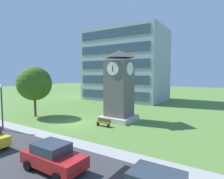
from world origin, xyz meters
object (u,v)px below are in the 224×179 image
(clock_tower, at_px, (119,90))
(parked_car_red, at_px, (53,157))
(park_bench, at_px, (104,122))
(tree_by_building, at_px, (34,84))
(street_lamp, at_px, (2,101))

(clock_tower, height_order, parked_car_red, clock_tower)
(park_bench, distance_m, tree_by_building, 11.94)
(park_bench, height_order, parked_car_red, parked_car_red)
(clock_tower, height_order, street_lamp, clock_tower)
(tree_by_building, distance_m, parked_car_red, 17.23)
(clock_tower, distance_m, tree_by_building, 12.02)
(park_bench, height_order, street_lamp, street_lamp)
(clock_tower, relative_size, parked_car_red, 2.13)
(clock_tower, distance_m, park_bench, 4.90)
(park_bench, height_order, tree_by_building, tree_by_building)
(parked_car_red, bearing_deg, clock_tower, 103.21)
(clock_tower, bearing_deg, parked_car_red, -76.79)
(clock_tower, xyz_separation_m, park_bench, (-0.04, -3.43, -3.50))
(street_lamp, distance_m, parked_car_red, 11.80)
(clock_tower, height_order, park_bench, clock_tower)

